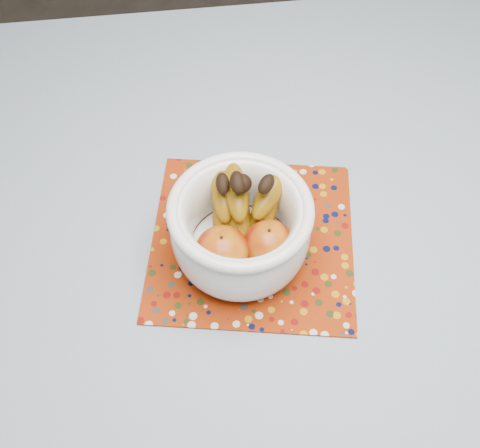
{
  "coord_description": "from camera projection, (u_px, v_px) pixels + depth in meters",
  "views": [
    {
      "loc": [
        -0.19,
        -0.53,
        1.57
      ],
      "look_at": [
        -0.12,
        -0.03,
        0.84
      ],
      "focal_mm": 42.0,
      "sensor_mm": 36.0,
      "label": 1
    }
  ],
  "objects": [
    {
      "name": "fruit_bowl",
      "position": [
        243.0,
        224.0,
        0.88
      ],
      "size": [
        0.23,
        0.22,
        0.17
      ],
      "color": "white",
      "rests_on": "placemat"
    },
    {
      "name": "placemat",
      "position": [
        252.0,
        239.0,
        0.96
      ],
      "size": [
        0.4,
        0.4,
        0.0
      ],
      "primitive_type": "cube",
      "rotation": [
        0.0,
        0.0,
        -0.2
      ],
      "color": "maroon",
      "rests_on": "tablecloth"
    },
    {
      "name": "tablecloth",
      "position": [
        307.0,
        230.0,
        0.98
      ],
      "size": [
        1.32,
        1.32,
        0.01
      ],
      "primitive_type": "cube",
      "color": "slate",
      "rests_on": "table"
    },
    {
      "name": "table",
      "position": [
        302.0,
        254.0,
        1.05
      ],
      "size": [
        1.2,
        1.2,
        0.75
      ],
      "color": "brown",
      "rests_on": "ground"
    }
  ]
}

